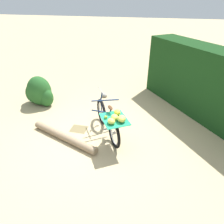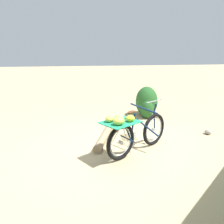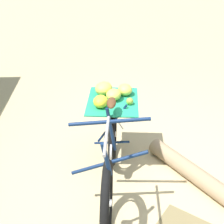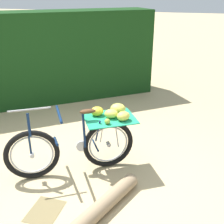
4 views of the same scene
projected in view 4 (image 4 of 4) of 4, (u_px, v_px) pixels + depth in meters
The scene contains 4 objects.
ground_plane at pixel (84, 180), 3.79m from camera, with size 60.00×60.00×0.00m, color tan.
foliage_hedge at pixel (51, 57), 6.23m from camera, with size 4.66×0.90×1.96m, color #143814.
bicycle at pixel (80, 141), 3.81m from camera, with size 1.20×1.67×1.03m.
leaf_litter_patch at pixel (45, 211), 3.25m from camera, with size 0.44×0.36×0.01m, color olive.
Camera 4 is at (-2.85, -1.25, 2.39)m, focal length 44.56 mm.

